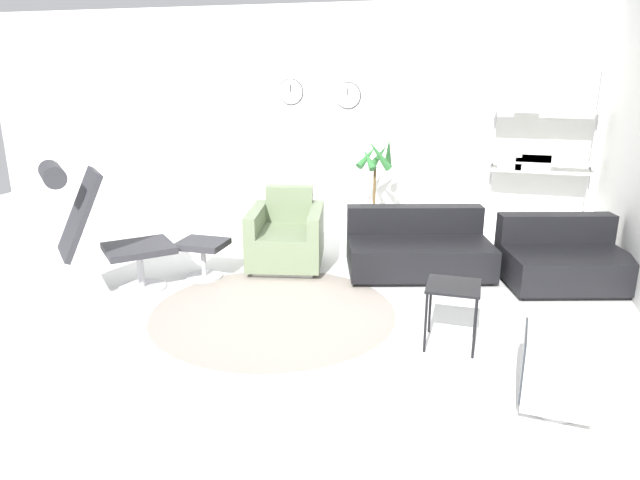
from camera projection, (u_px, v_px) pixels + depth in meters
name	position (u px, v px, depth m)	size (l,w,h in m)	color
ground_plane	(296.00, 296.00, 5.21)	(12.00, 12.00, 0.00)	white
wall_back	(366.00, 114.00, 7.58)	(12.00, 0.09, 2.80)	silver
round_rug	(273.00, 311.00, 4.86)	(2.09, 2.09, 0.01)	gray
lounge_chair	(98.00, 221.00, 5.02)	(1.07, 1.08, 1.24)	#BCBCC1
ottoman	(203.00, 251.00, 5.59)	(0.45, 0.38, 0.38)	#BCBCC1
armchair_red	(287.00, 238.00, 5.95)	(0.91, 1.01, 0.78)	silver
couch_low	(418.00, 250.00, 5.74)	(1.57, 1.18, 0.63)	black
couch_second	(563.00, 261.00, 5.41)	(1.30, 1.10, 0.63)	black
side_table	(453.00, 293.00, 4.18)	(0.38, 0.38, 0.48)	black
crt_television	(558.00, 368.00, 3.40)	(0.45, 0.53, 0.52)	#B7B7B7
potted_plant	(375.00, 188.00, 7.13)	(0.50, 0.50, 1.22)	silver
shelf_unit	(533.00, 149.00, 6.85)	(1.20, 0.28, 2.08)	#BCBCC1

